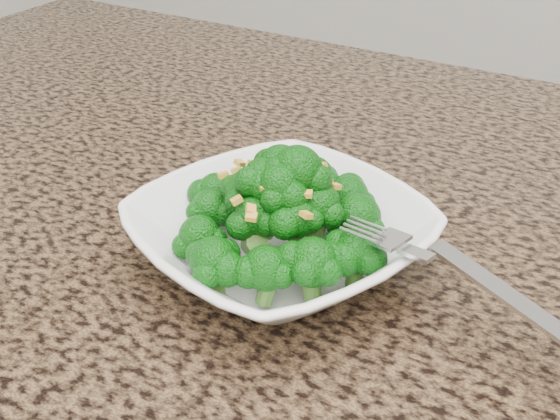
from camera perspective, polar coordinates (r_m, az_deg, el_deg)
The scene contains 5 objects.
granite_counter at distance 0.49m, azimuth 10.20°, elevation -11.16°, with size 1.64×1.04×0.03m, color brown.
bowl at distance 0.52m, azimuth 0.00°, elevation -2.34°, with size 0.21×0.21×0.05m, color white.
broccoli_pile at distance 0.49m, azimuth 0.00°, elevation 3.20°, with size 0.18×0.18×0.06m, color #0A590A, non-canonical shape.
garlic_topping at distance 0.47m, azimuth 0.00°, elevation 6.87°, with size 0.11×0.11×0.01m, color gold, non-canonical shape.
fork at distance 0.45m, azimuth 11.49°, elevation -3.60°, with size 0.19×0.03×0.01m, color silver, non-canonical shape.
Camera 1 is at (0.10, -0.05, 1.21)m, focal length 45.00 mm.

